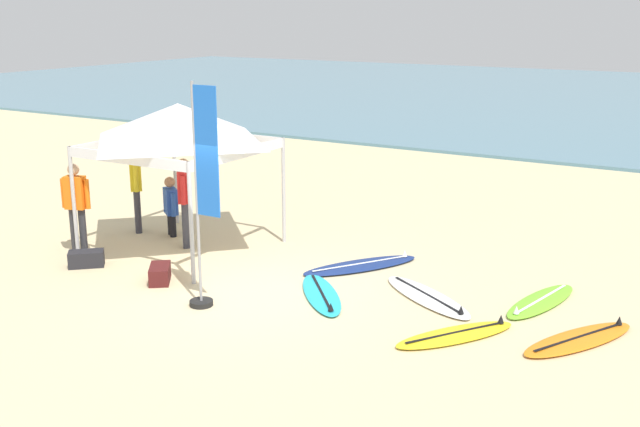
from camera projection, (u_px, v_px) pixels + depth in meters
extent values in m
plane|color=beige|center=(257.00, 292.00, 12.18)|extent=(80.00, 80.00, 0.00)
cube|color=#568499|center=(617.00, 100.00, 37.86)|extent=(80.00, 36.00, 0.10)
cylinder|color=#B7B7BC|center=(74.00, 203.00, 13.64)|extent=(0.07, 0.07, 2.05)
cylinder|color=#B7B7BC|center=(191.00, 224.00, 12.30)|extent=(0.07, 0.07, 2.05)
cylinder|color=#B7B7BC|center=(175.00, 175.00, 15.89)|extent=(0.07, 0.07, 2.05)
cylinder|color=#B7B7BC|center=(284.00, 191.00, 14.55)|extent=(0.07, 0.07, 2.05)
cube|color=white|center=(126.00, 159.00, 12.73)|extent=(2.72, 0.03, 0.18)
cube|color=white|center=(225.00, 136.00, 14.98)|extent=(2.72, 0.03, 0.18)
cube|color=white|center=(125.00, 140.00, 14.52)|extent=(0.03, 2.72, 0.18)
cube|color=white|center=(240.00, 154.00, 13.18)|extent=(0.03, 2.72, 0.18)
pyramid|color=white|center=(179.00, 123.00, 13.74)|extent=(2.84, 2.84, 0.70)
ellipsoid|color=navy|center=(361.00, 265.00, 13.34)|extent=(1.71, 2.19, 0.07)
cube|color=white|center=(361.00, 263.00, 13.33)|extent=(1.06, 1.61, 0.01)
cone|color=white|center=(405.00, 253.00, 13.71)|extent=(0.09, 0.09, 0.12)
ellipsoid|color=#23B2CC|center=(321.00, 294.00, 12.00)|extent=(1.62, 1.75, 0.07)
cube|color=black|center=(321.00, 292.00, 11.99)|extent=(1.08, 1.23, 0.01)
cone|color=black|center=(331.00, 307.00, 11.24)|extent=(0.09, 0.09, 0.12)
ellipsoid|color=#7AD12D|center=(541.00, 301.00, 11.71)|extent=(0.89, 1.97, 0.07)
cube|color=white|center=(541.00, 299.00, 11.70)|extent=(0.37, 1.60, 0.01)
cone|color=white|center=(516.00, 310.00, 11.13)|extent=(0.09, 0.09, 0.12)
ellipsoid|color=yellow|center=(455.00, 335.00, 10.49)|extent=(1.48, 1.87, 0.07)
cube|color=black|center=(455.00, 332.00, 10.48)|extent=(0.93, 1.37, 0.01)
cone|color=black|center=(501.00, 319.00, 10.80)|extent=(0.09, 0.09, 0.12)
ellipsoid|color=white|center=(427.00, 297.00, 11.89)|extent=(2.06, 1.58, 0.07)
cube|color=black|center=(427.00, 294.00, 11.88)|extent=(1.52, 0.98, 0.01)
cone|color=black|center=(461.00, 309.00, 11.14)|extent=(0.09, 0.09, 0.12)
ellipsoid|color=orange|center=(579.00, 339.00, 10.35)|extent=(1.43, 2.05, 0.07)
cube|color=black|center=(579.00, 337.00, 10.34)|extent=(0.84, 1.55, 0.01)
cone|color=black|center=(619.00, 320.00, 10.75)|extent=(0.09, 0.09, 0.12)
cylinder|color=#2D2D33|center=(74.00, 232.00, 13.95)|extent=(0.13, 0.13, 0.88)
cylinder|color=#2D2D33|center=(83.00, 232.00, 13.91)|extent=(0.13, 0.13, 0.88)
cube|color=orange|center=(75.00, 193.00, 13.74)|extent=(0.41, 0.33, 0.60)
sphere|color=tan|center=(73.00, 169.00, 13.63)|extent=(0.21, 0.21, 0.21)
cylinder|color=orange|center=(64.00, 193.00, 13.79)|extent=(0.09, 0.09, 0.54)
cylinder|color=orange|center=(87.00, 194.00, 13.70)|extent=(0.09, 0.09, 0.54)
cylinder|color=#383842|center=(186.00, 223.00, 14.49)|extent=(0.13, 0.13, 0.88)
cylinder|color=#383842|center=(186.00, 226.00, 14.32)|extent=(0.13, 0.13, 0.88)
cube|color=red|center=(184.00, 186.00, 14.22)|extent=(0.39, 0.42, 0.60)
sphere|color=tan|center=(183.00, 164.00, 14.11)|extent=(0.21, 0.21, 0.21)
cylinder|color=red|center=(185.00, 185.00, 14.44)|extent=(0.09, 0.09, 0.54)
cylinder|color=red|center=(183.00, 190.00, 14.00)|extent=(0.09, 0.09, 0.54)
cylinder|color=#383842|center=(138.00, 210.00, 15.47)|extent=(0.13, 0.13, 0.88)
cylinder|color=#383842|center=(138.00, 212.00, 15.30)|extent=(0.13, 0.13, 0.88)
cube|color=yellow|center=(135.00, 175.00, 15.19)|extent=(0.41, 0.41, 0.60)
sphere|color=#9E7051|center=(134.00, 154.00, 15.08)|extent=(0.21, 0.21, 0.21)
cylinder|color=yellow|center=(135.00, 174.00, 15.41)|extent=(0.09, 0.09, 0.54)
cylinder|color=yellow|center=(136.00, 178.00, 14.98)|extent=(0.09, 0.09, 0.54)
cylinder|color=black|center=(171.00, 224.00, 15.26)|extent=(0.13, 0.13, 0.45)
cylinder|color=black|center=(173.00, 226.00, 15.10)|extent=(0.13, 0.13, 0.45)
cube|color=#2851B2|center=(171.00, 201.00, 15.06)|extent=(0.42, 0.39, 0.52)
sphere|color=#9E7051|center=(170.00, 182.00, 14.96)|extent=(0.21, 0.21, 0.21)
cylinder|color=#2851B2|center=(168.00, 200.00, 15.26)|extent=(0.09, 0.09, 0.47)
cylinder|color=#2851B2|center=(173.00, 205.00, 14.86)|extent=(0.09, 0.09, 0.47)
cylinder|color=#99999E|center=(197.00, 198.00, 11.20)|extent=(0.04, 0.04, 3.40)
cube|color=blue|center=(207.00, 152.00, 10.91)|extent=(0.40, 0.02, 1.90)
cylinder|color=black|center=(201.00, 303.00, 11.63)|extent=(0.36, 0.36, 0.08)
cube|color=#232328|center=(86.00, 259.00, 13.37)|extent=(0.66, 0.64, 0.28)
cube|color=#4C1919|center=(160.00, 274.00, 12.61)|extent=(0.62, 0.67, 0.28)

